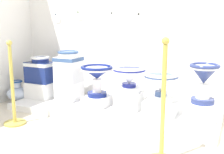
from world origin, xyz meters
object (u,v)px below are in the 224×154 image
at_px(plinth_block_leftmost, 42,89).
at_px(plinth_block_broad_patterned, 97,101).
at_px(antique_toilet_broad_patterned, 97,74).
at_px(plinth_block_pale_glazed, 160,108).
at_px(antique_toilet_pale_glazed, 161,83).
at_px(decorative_vase_spare, 17,93).
at_px(antique_toilet_slender_white, 129,75).
at_px(antique_toilet_leftmost, 41,69).
at_px(plinth_block_central_ornate, 202,112).
at_px(info_placard_second, 80,15).
at_px(antique_toilet_central_ornate, 204,78).
at_px(stanchion_post_near_right, 162,127).
at_px(plinth_block_slender_white, 129,100).
at_px(antique_toilet_rightmost, 69,66).
at_px(stanchion_post_near_left, 13,100).
at_px(info_placard_first, 58,17).
at_px(info_placard_fourth, 141,17).
at_px(info_placard_third, 114,16).
at_px(plinth_block_rightmost, 69,91).

relative_size(plinth_block_leftmost, plinth_block_broad_patterned, 1.17).
height_order(antique_toilet_broad_patterned, plinth_block_pale_glazed, antique_toilet_broad_patterned).
relative_size(antique_toilet_broad_patterned, antique_toilet_pale_glazed, 1.01).
bearing_deg(decorative_vase_spare, antique_toilet_slender_white, 5.67).
distance_m(antique_toilet_broad_patterned, antique_toilet_slender_white, 0.44).
distance_m(plinth_block_leftmost, antique_toilet_leftmost, 0.31).
distance_m(plinth_block_broad_patterned, plinth_block_central_ornate, 1.35).
relative_size(antique_toilet_slender_white, info_placard_second, 3.14).
distance_m(antique_toilet_central_ornate, stanchion_post_near_right, 1.04).
relative_size(antique_toilet_leftmost, plinth_block_slender_white, 1.25).
relative_size(antique_toilet_rightmost, stanchion_post_near_left, 0.45).
bearing_deg(info_placard_first, info_placard_fourth, 0.00).
xyz_separation_m(info_placard_first, info_placard_third, (0.97, -0.00, 0.01)).
relative_size(plinth_block_rightmost, info_placard_second, 2.64).
relative_size(decorative_vase_spare, stanchion_post_near_left, 0.33).
xyz_separation_m(antique_toilet_slender_white, info_placard_third, (-0.42, 0.42, 0.74)).
bearing_deg(plinth_block_slender_white, info_placard_first, 163.04).
distance_m(plinth_block_slender_white, info_placard_first, 1.80).
height_order(antique_toilet_broad_patterned, stanchion_post_near_left, stanchion_post_near_left).
height_order(plinth_block_leftmost, antique_toilet_slender_white, antique_toilet_slender_white).
bearing_deg(info_placard_second, plinth_block_broad_patterned, -41.85).
bearing_deg(antique_toilet_pale_glazed, plinth_block_central_ornate, 1.79).
height_order(plinth_block_central_ornate, decorative_vase_spare, decorative_vase_spare).
bearing_deg(plinth_block_central_ornate, antique_toilet_leftmost, 179.95).
bearing_deg(antique_toilet_leftmost, antique_toilet_pale_glazed, -0.53).
bearing_deg(plinth_block_slender_white, info_placard_fourth, 90.64).
distance_m(plinth_block_slender_white, stanchion_post_near_right, 1.25).
bearing_deg(plinth_block_slender_white, plinth_block_broad_patterned, -172.29).
height_order(info_placard_second, info_placard_third, info_placard_second).
height_order(antique_toilet_leftmost, antique_toilet_slender_white, antique_toilet_leftmost).
relative_size(antique_toilet_leftmost, plinth_block_broad_patterned, 1.20).
distance_m(plinth_block_leftmost, plinth_block_slender_white, 1.40).
bearing_deg(antique_toilet_central_ornate, plinth_block_slender_white, 178.08).
bearing_deg(plinth_block_rightmost, info_placard_third, 36.40).
bearing_deg(antique_toilet_broad_patterned, info_placard_second, 138.15).
bearing_deg(info_placard_fourth, antique_toilet_rightmost, -157.56).
relative_size(antique_toilet_central_ornate, stanchion_post_near_right, 0.42).
bearing_deg(plinth_block_rightmost, plinth_block_leftmost, -171.87).
height_order(plinth_block_central_ornate, antique_toilet_central_ornate, antique_toilet_central_ornate).
xyz_separation_m(plinth_block_pale_glazed, stanchion_post_near_right, (0.29, -0.98, 0.15)).
relative_size(antique_toilet_broad_patterned, stanchion_post_near_right, 0.39).
bearing_deg(antique_toilet_broad_patterned, stanchion_post_near_right, -39.99).
bearing_deg(info_placard_fourth, antique_toilet_leftmost, -161.97).
bearing_deg(antique_toilet_rightmost, antique_toilet_slender_white, -2.18).
distance_m(info_placard_second, stanchion_post_near_left, 1.65).
bearing_deg(stanchion_post_near_right, plinth_block_slender_white, 124.90).
xyz_separation_m(plinth_block_rightmost, stanchion_post_near_right, (1.66, -1.06, 0.11)).
height_order(plinth_block_slender_white, antique_toilet_central_ornate, antique_toilet_central_ornate).
relative_size(plinth_block_slender_white, info_placard_second, 2.35).
distance_m(antique_toilet_rightmost, antique_toilet_pale_glazed, 1.38).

